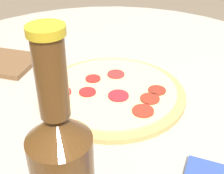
% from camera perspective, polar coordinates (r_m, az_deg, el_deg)
% --- Properties ---
extents(table, '(1.06, 1.06, 0.71)m').
position_cam_1_polar(table, '(0.79, -0.36, -8.32)').
color(table, '#B2A893').
rests_on(table, ground_plane).
extents(pizza, '(0.30, 0.30, 0.02)m').
position_cam_1_polar(pizza, '(0.65, 0.02, -0.93)').
color(pizza, tan).
rests_on(pizza, table).
extents(beer_bottle, '(0.07, 0.07, 0.27)m').
position_cam_1_polar(beer_bottle, '(0.36, -8.98, -15.20)').
color(beer_bottle, '#563314').
rests_on(beer_bottle, table).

